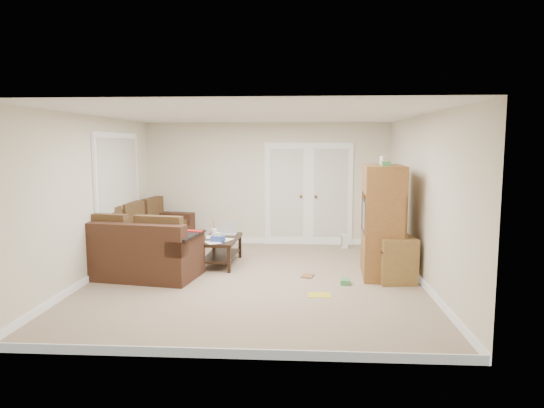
# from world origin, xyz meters

# --- Properties ---
(floor) EXTENTS (5.50, 5.50, 0.00)m
(floor) POSITION_xyz_m (0.00, 0.00, 0.00)
(floor) COLOR gray
(floor) RESTS_ON ground
(ceiling) EXTENTS (5.00, 5.50, 0.02)m
(ceiling) POSITION_xyz_m (0.00, 0.00, 2.50)
(ceiling) COLOR white
(ceiling) RESTS_ON wall_back
(wall_left) EXTENTS (0.02, 5.50, 2.50)m
(wall_left) POSITION_xyz_m (-2.50, 0.00, 1.25)
(wall_left) COLOR silver
(wall_left) RESTS_ON floor
(wall_right) EXTENTS (0.02, 5.50, 2.50)m
(wall_right) POSITION_xyz_m (2.50, 0.00, 1.25)
(wall_right) COLOR silver
(wall_right) RESTS_ON floor
(wall_back) EXTENTS (5.00, 0.02, 2.50)m
(wall_back) POSITION_xyz_m (0.00, 2.75, 1.25)
(wall_back) COLOR silver
(wall_back) RESTS_ON floor
(wall_front) EXTENTS (5.00, 0.02, 2.50)m
(wall_front) POSITION_xyz_m (0.00, -2.75, 1.25)
(wall_front) COLOR silver
(wall_front) RESTS_ON floor
(baseboards) EXTENTS (5.00, 5.50, 0.10)m
(baseboards) POSITION_xyz_m (0.00, 0.00, 0.05)
(baseboards) COLOR silver
(baseboards) RESTS_ON floor
(french_doors) EXTENTS (1.80, 0.05, 2.13)m
(french_doors) POSITION_xyz_m (0.85, 2.71, 1.04)
(french_doors) COLOR silver
(french_doors) RESTS_ON floor
(window_left) EXTENTS (0.05, 1.92, 1.42)m
(window_left) POSITION_xyz_m (-2.46, 1.00, 1.55)
(window_left) COLOR silver
(window_left) RESTS_ON wall_left
(sectional_sofa) EXTENTS (2.07, 3.19, 0.90)m
(sectional_sofa) POSITION_xyz_m (-2.02, 0.80, 0.35)
(sectional_sofa) COLOR #422619
(sectional_sofa) RESTS_ON floor
(coffee_table) EXTENTS (0.62, 1.16, 0.78)m
(coffee_table) POSITION_xyz_m (-0.67, 0.93, 0.25)
(coffee_table) COLOR black
(coffee_table) RESTS_ON floor
(tv_armoire) EXTENTS (0.67, 1.13, 1.87)m
(tv_armoire) POSITION_xyz_m (1.98, 0.40, 0.88)
(tv_armoire) COLOR brown
(tv_armoire) RESTS_ON floor
(side_cabinet) EXTENTS (0.59, 0.59, 1.13)m
(side_cabinet) POSITION_xyz_m (2.13, 0.03, 0.41)
(side_cabinet) COLOR olive
(side_cabinet) RESTS_ON floor
(space_heater) EXTENTS (0.13, 0.11, 0.28)m
(space_heater) POSITION_xyz_m (1.58, 2.37, 0.14)
(space_heater) COLOR white
(space_heater) RESTS_ON floor
(floor_magazine) EXTENTS (0.32, 0.25, 0.01)m
(floor_magazine) POSITION_xyz_m (0.96, -0.70, 0.00)
(floor_magazine) COLOR gold
(floor_magazine) RESTS_ON floor
(floor_greenbox) EXTENTS (0.16, 0.20, 0.07)m
(floor_greenbox) POSITION_xyz_m (1.37, -0.15, 0.04)
(floor_greenbox) COLOR #3E894A
(floor_greenbox) RESTS_ON floor
(floor_book) EXTENTS (0.22, 0.27, 0.02)m
(floor_book) POSITION_xyz_m (0.73, 0.26, 0.01)
(floor_book) COLOR brown
(floor_book) RESTS_ON floor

